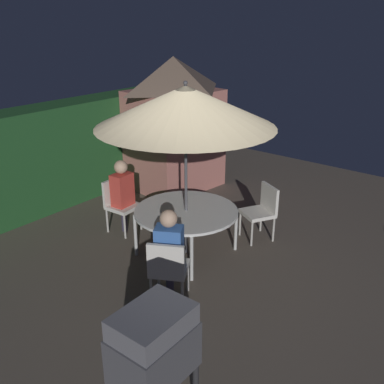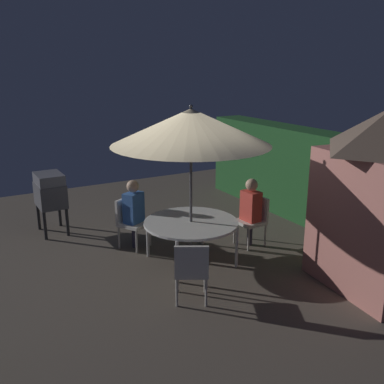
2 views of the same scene
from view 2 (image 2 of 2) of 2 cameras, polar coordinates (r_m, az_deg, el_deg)
name	(u,v)px [view 2 (image 2 of 2)]	position (r m, az deg, el deg)	size (l,w,h in m)	color
ground_plane	(171,263)	(7.47, -2.72, -9.24)	(11.00, 11.00, 0.00)	brown
hedge_backdrop	(327,182)	(9.16, 17.14, 1.26)	(7.16, 0.70, 1.91)	#1E4C23
patio_table	(191,224)	(7.27, -0.13, -4.15)	(1.56, 1.56, 0.72)	white
patio_umbrella	(191,127)	(6.88, -0.14, 8.43)	(2.52, 2.52, 2.62)	#4C4C51
bbq_grill	(50,191)	(8.93, -17.93, 0.08)	(0.71, 0.51, 1.20)	#47474C
chair_near_shed	(254,217)	(8.12, 8.03, -3.26)	(0.49, 0.50, 0.90)	silver
chair_far_side	(130,219)	(8.03, -8.00, -3.50)	(0.63, 0.63, 0.90)	silver
chair_toward_hedge	(191,268)	(6.11, -0.07, -9.85)	(0.63, 0.63, 0.90)	silver
person_in_red	(251,204)	(7.98, 7.64, -1.60)	(0.36, 0.26, 1.26)	#CC3D33
person_in_blue	(134,206)	(7.89, -7.59, -1.82)	(0.38, 0.41, 1.26)	#3866B2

